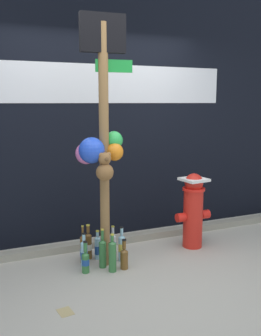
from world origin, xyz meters
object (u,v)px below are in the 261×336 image
object	(u,v)px
fire_hydrant	(193,209)
bottle_4	(84,253)
bottle_8	(88,245)
bottle_5	(113,243)
bottle_7	(107,243)
bottle_9	(112,255)
memorial_post	(100,134)
bottle_6	(86,261)
bottle_2	(122,247)
bottle_0	(83,249)
bottle_1	(98,247)
bottle_10	(124,257)
bottle_3	(103,252)

from	to	relation	value
fire_hydrant	bottle_4	bearing A→B (deg)	-178.29
bottle_4	bottle_8	distance (m)	0.20
bottle_5	bottle_7	size ratio (longest dim) A/B	0.80
bottle_7	bottle_9	size ratio (longest dim) A/B	1.05
bottle_8	bottle_9	xyz separation A→B (m)	(0.13, -0.40, 0.02)
memorial_post	bottle_6	size ratio (longest dim) A/B	7.65
fire_hydrant	bottle_2	bearing A→B (deg)	-176.44
bottle_0	bottle_1	distance (m)	0.18
fire_hydrant	bottle_1	xyz separation A→B (m)	(-1.13, 0.09, -0.33)
bottle_5	bottle_10	size ratio (longest dim) A/B	1.05
bottle_9	bottle_6	bearing A→B (deg)	162.81
bottle_0	bottle_3	distance (m)	0.25
bottle_2	bottle_8	world-z (taller)	bottle_8
bottle_4	bottle_7	distance (m)	0.32
bottle_6	bottle_7	distance (m)	0.43
bottle_4	bottle_8	size ratio (longest dim) A/B	0.94
bottle_0	bottle_10	size ratio (longest dim) A/B	1.30
bottle_8	bottle_7	bearing A→B (deg)	-13.36
bottle_3	bottle_6	world-z (taller)	bottle_3
bottle_1	bottle_5	xyz separation A→B (m)	(0.19, 0.05, -0.00)
bottle_3	bottle_9	xyz separation A→B (m)	(0.06, -0.13, 0.01)
bottle_1	bottle_4	xyz separation A→B (m)	(-0.19, -0.13, 0.02)
bottle_0	bottle_7	distance (m)	0.28
fire_hydrant	bottle_6	xyz separation A→B (m)	(-1.35, -0.18, -0.33)
bottle_8	bottle_2	bearing A→B (deg)	-32.32
memorial_post	bottle_7	distance (m)	1.20
bottle_9	bottle_10	size ratio (longest dim) A/B	1.26
bottle_3	bottle_2	bearing A→B (deg)	17.31
fire_hydrant	bottle_7	distance (m)	1.07
memorial_post	bottle_7	bearing A→B (deg)	53.43
bottle_0	memorial_post	bearing A→B (deg)	-37.30
bottle_3	bottle_9	size ratio (longest dim) A/B	1.04
fire_hydrant	bottle_3	distance (m)	1.20
bottle_1	bottle_3	xyz separation A→B (m)	(-0.02, -0.22, 0.03)
fire_hydrant	bottle_1	bearing A→B (deg)	175.32
bottle_7	bottle_10	size ratio (longest dim) A/B	1.32
memorial_post	fire_hydrant	xyz separation A→B (m)	(1.14, 0.06, -0.90)
memorial_post	bottle_10	xyz separation A→B (m)	(0.18, -0.19, -1.23)
bottle_1	bottle_2	world-z (taller)	bottle_2
bottle_10	bottle_7	bearing A→B (deg)	100.42
bottle_1	bottle_4	world-z (taller)	bottle_4
bottle_4	bottle_8	bearing A→B (deg)	60.80
bottle_3	bottle_0	bearing A→B (deg)	128.05
bottle_2	bottle_5	distance (m)	0.20
bottle_6	bottle_9	size ratio (longest dim) A/B	0.83
fire_hydrant	bottle_7	world-z (taller)	fire_hydrant
bottle_3	bottle_9	world-z (taller)	bottle_3
bottle_8	bottle_9	size ratio (longest dim) A/B	0.97
fire_hydrant	bottle_10	xyz separation A→B (m)	(-0.96, -0.25, -0.33)
fire_hydrant	bottle_8	bearing A→B (deg)	173.51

